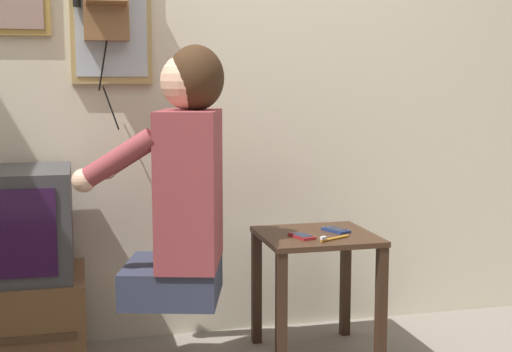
% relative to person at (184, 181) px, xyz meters
% --- Properties ---
extents(wall_back, '(6.80, 0.05, 2.55)m').
position_rel_person_xyz_m(wall_back, '(0.15, 0.51, 0.49)').
color(wall_back, beige).
rests_on(wall_back, ground_plane).
extents(side_table, '(0.47, 0.45, 0.53)m').
position_rel_person_xyz_m(side_table, '(0.57, 0.10, -0.37)').
color(side_table, '#382316').
rests_on(side_table, ground_plane).
extents(person, '(0.60, 0.53, 0.98)m').
position_rel_person_xyz_m(person, '(0.00, 0.00, 0.00)').
color(person, '#2D3347').
rests_on(person, ground_plane).
extents(wall_mirror, '(0.34, 0.04, 0.61)m').
position_rel_person_xyz_m(wall_mirror, '(-0.24, 0.47, 0.68)').
color(wall_mirror, tan).
extents(cell_phone_held, '(0.09, 0.14, 0.01)m').
position_rel_person_xyz_m(cell_phone_held, '(0.49, 0.04, -0.25)').
color(cell_phone_held, maroon).
rests_on(cell_phone_held, side_table).
extents(cell_phone_spare, '(0.10, 0.14, 0.01)m').
position_rel_person_xyz_m(cell_phone_spare, '(0.67, 0.12, -0.25)').
color(cell_phone_spare, navy).
rests_on(cell_phone_spare, side_table).
extents(toothbrush, '(0.15, 0.08, 0.02)m').
position_rel_person_xyz_m(toothbrush, '(0.60, -0.03, -0.25)').
color(toothbrush, orange).
rests_on(toothbrush, side_table).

